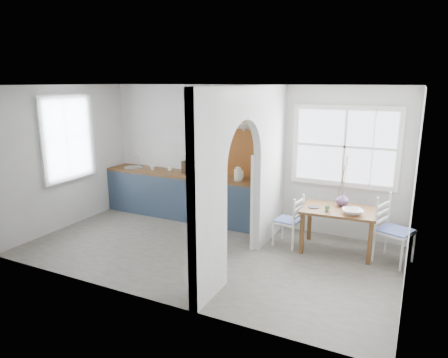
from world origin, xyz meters
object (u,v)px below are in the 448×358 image
at_px(chair_left, 288,220).
at_px(chair_right, 395,230).
at_px(vase, 342,199).
at_px(kettle, 238,174).
at_px(dining_table, 338,230).

bearing_deg(chair_left, chair_right, 100.36).
xyz_separation_m(chair_right, vase, (-0.83, 0.24, 0.31)).
xyz_separation_m(chair_left, vase, (0.80, 0.30, 0.38)).
distance_m(chair_left, chair_right, 1.63).
bearing_deg(vase, chair_right, -16.27).
distance_m(kettle, vase, 1.90).
height_order(dining_table, chair_left, chair_left).
xyz_separation_m(dining_table, vase, (0.01, 0.20, 0.46)).
distance_m(dining_table, vase, 0.50).
height_order(chair_right, kettle, kettle).
bearing_deg(chair_right, vase, 94.01).
distance_m(chair_left, kettle, 1.31).
xyz_separation_m(chair_left, kettle, (-1.09, 0.41, 0.59)).
height_order(chair_left, vase, vase).
distance_m(dining_table, kettle, 2.02).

